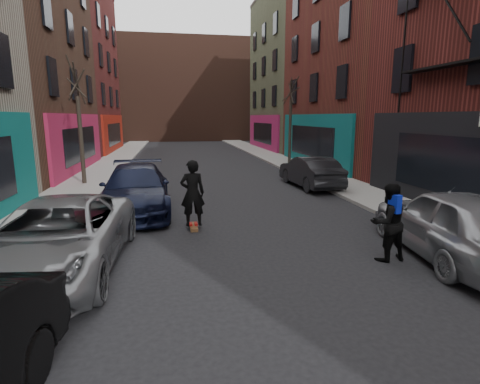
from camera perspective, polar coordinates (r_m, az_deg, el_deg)
name	(u,v)px	position (r m, az deg, el deg)	size (l,w,h in m)	color
sidewalk_left	(117,158)	(31.69, -18.17, 4.91)	(2.50, 84.00, 0.13)	gray
sidewalk_right	(268,155)	(32.42, 4.36, 5.58)	(2.50, 84.00, 0.13)	gray
building_far	(183,91)	(57.37, -8.63, 14.93)	(40.00, 10.00, 14.00)	#47281E
tree_left_far	(79,116)	(19.70, -23.32, 10.62)	(2.00, 2.00, 6.50)	black
tree_right_far	(290,114)	(26.48, 7.69, 11.72)	(2.00, 2.00, 6.80)	black
parked_left_far	(57,238)	(8.99, -26.08, -6.26)	(2.61, 5.65, 1.57)	gray
parked_left_end	(136,189)	(13.75, -15.57, 0.43)	(2.29, 5.64, 1.64)	black
parked_right_far	(453,223)	(10.22, 29.66, -4.14)	(2.03, 5.04, 1.72)	#95979D
parked_right_end	(310,172)	(18.30, 10.64, 3.06)	(1.57, 4.51, 1.49)	black
skateboard	(193,227)	(11.49, -7.12, -5.29)	(0.22, 0.80, 0.10)	brown
skateboarder	(193,193)	(11.24, -7.25, -0.16)	(0.73, 0.48, 2.00)	black
pedestrian	(388,222)	(9.38, 21.61, -4.28)	(0.97, 0.80, 1.84)	black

